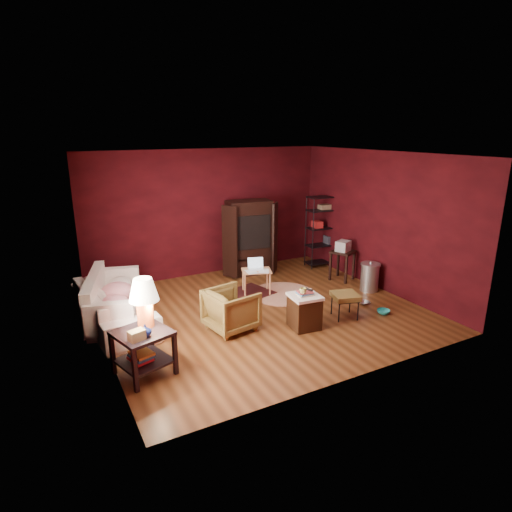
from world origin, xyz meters
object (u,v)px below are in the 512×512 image
(tv_armoire, at_px, (250,236))
(hamper, at_px, (304,311))
(sofa, at_px, (112,299))
(armchair, at_px, (231,308))
(side_table, at_px, (143,318))
(wire_shelving, at_px, (324,228))
(laptop_desk, at_px, (256,272))

(tv_armoire, bearing_deg, hamper, -91.85)
(sofa, bearing_deg, armchair, -129.27)
(side_table, bearing_deg, sofa, 93.92)
(armchair, xyz_separation_m, tv_armoire, (1.59, 2.41, 0.50))
(side_table, distance_m, hamper, 2.71)
(armchair, relative_size, wire_shelving, 0.45)
(armchair, height_order, laptop_desk, armchair)
(sofa, height_order, tv_armoire, tv_armoire)
(sofa, height_order, hamper, sofa)
(laptop_desk, bearing_deg, tv_armoire, 88.69)
(laptop_desk, xyz_separation_m, wire_shelving, (2.30, 0.86, 0.49))
(tv_armoire, relative_size, wire_shelving, 0.99)
(armchair, bearing_deg, hamper, -125.55)
(sofa, relative_size, armchair, 3.00)
(armchair, height_order, side_table, side_table)
(sofa, height_order, armchair, sofa)
(armchair, relative_size, side_table, 0.58)
(side_table, distance_m, laptop_desk, 3.28)
(sofa, bearing_deg, hamper, -126.30)
(armchair, xyz_separation_m, hamper, (1.09, -0.53, -0.08))
(side_table, relative_size, wire_shelving, 0.77)
(armchair, xyz_separation_m, laptop_desk, (1.13, 1.23, 0.06))
(sofa, bearing_deg, laptop_desk, -93.45)
(laptop_desk, height_order, wire_shelving, wire_shelving)
(wire_shelving, bearing_deg, sofa, -164.62)
(side_table, bearing_deg, tv_armoire, 43.73)
(armchair, xyz_separation_m, wire_shelving, (3.43, 2.09, 0.55))
(sofa, height_order, side_table, side_table)
(armchair, distance_m, tv_armoire, 2.93)
(armchair, bearing_deg, tv_armoire, -43.10)
(side_table, relative_size, tv_armoire, 0.78)
(tv_armoire, bearing_deg, laptop_desk, -103.53)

